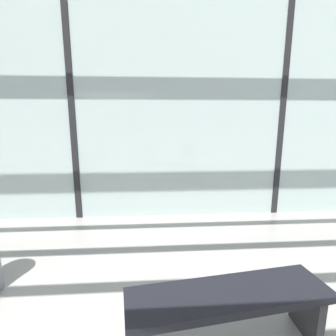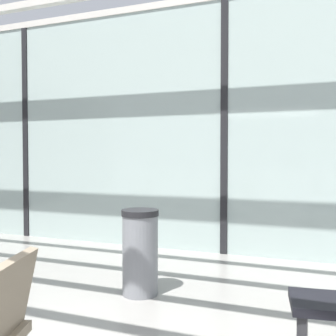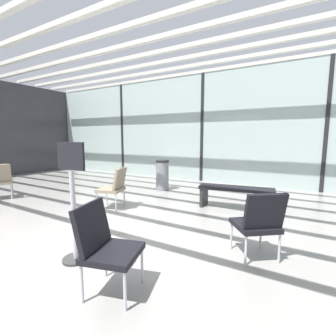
{
  "view_description": "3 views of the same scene",
  "coord_description": "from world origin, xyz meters",
  "px_view_note": "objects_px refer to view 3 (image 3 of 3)",
  "views": [
    {
      "loc": [
        1.27,
        0.94,
        1.69
      ],
      "look_at": [
        1.56,
        5.37,
        0.82
      ],
      "focal_mm": 26.79,
      "sensor_mm": 36.0,
      "label": 1
    },
    {
      "loc": [
        1.23,
        -0.27,
        1.41
      ],
      "look_at": [
        -0.83,
        5.1,
        1.22
      ],
      "focal_mm": 41.59,
      "sensor_mm": 36.0,
      "label": 2
    },
    {
      "loc": [
        2.91,
        -2.28,
        1.49
      ],
      "look_at": [
        -0.16,
        3.11,
        0.67
      ],
      "focal_mm": 24.67,
      "sensor_mm": 36.0,
      "label": 3
    }
  ],
  "objects_px": {
    "waiting_bench": "(236,192)",
    "trash_bin": "(162,175)",
    "lounge_chair_1": "(0,179)",
    "lounge_chair_2": "(259,221)",
    "lounge_chair_0": "(105,242)",
    "lounge_chair_3": "(114,185)",
    "parked_airplane": "(205,127)",
    "info_sign": "(73,206)"
  },
  "relations": [
    {
      "from": "lounge_chair_3",
      "to": "lounge_chair_2",
      "type": "bearing_deg",
      "value": 59.3
    },
    {
      "from": "parked_airplane",
      "to": "trash_bin",
      "type": "distance_m",
      "value": 7.01
    },
    {
      "from": "lounge_chair_2",
      "to": "lounge_chair_0",
      "type": "bearing_deg",
      "value": 11.32
    },
    {
      "from": "waiting_bench",
      "to": "info_sign",
      "type": "relative_size",
      "value": 1.07
    },
    {
      "from": "lounge_chair_3",
      "to": "waiting_bench",
      "type": "bearing_deg",
      "value": 101.15
    },
    {
      "from": "waiting_bench",
      "to": "lounge_chair_3",
      "type": "bearing_deg",
      "value": 20.76
    },
    {
      "from": "info_sign",
      "to": "lounge_chair_2",
      "type": "bearing_deg",
      "value": 30.03
    },
    {
      "from": "lounge_chair_0",
      "to": "lounge_chair_2",
      "type": "height_order",
      "value": "same"
    },
    {
      "from": "lounge_chair_3",
      "to": "lounge_chair_1",
      "type": "bearing_deg",
      "value": -91.77
    },
    {
      "from": "parked_airplane",
      "to": "lounge_chair_3",
      "type": "xyz_separation_m",
      "value": [
        1.29,
        -8.67,
        -1.59
      ]
    },
    {
      "from": "lounge_chair_1",
      "to": "waiting_bench",
      "type": "relative_size",
      "value": 0.57
    },
    {
      "from": "lounge_chair_3",
      "to": "waiting_bench",
      "type": "relative_size",
      "value": 0.57
    },
    {
      "from": "parked_airplane",
      "to": "lounge_chair_1",
      "type": "relative_size",
      "value": 13.53
    },
    {
      "from": "lounge_chair_1",
      "to": "waiting_bench",
      "type": "bearing_deg",
      "value": 141.63
    },
    {
      "from": "lounge_chair_2",
      "to": "lounge_chair_3",
      "type": "bearing_deg",
      "value": -50.46
    },
    {
      "from": "lounge_chair_1",
      "to": "waiting_bench",
      "type": "xyz_separation_m",
      "value": [
        5.14,
        2.02,
        -0.13
      ]
    },
    {
      "from": "lounge_chair_3",
      "to": "trash_bin",
      "type": "relative_size",
      "value": 1.01
    },
    {
      "from": "parked_airplane",
      "to": "trash_bin",
      "type": "xyz_separation_m",
      "value": [
        1.27,
        -6.7,
        -1.66
      ]
    },
    {
      "from": "trash_bin",
      "to": "info_sign",
      "type": "bearing_deg",
      "value": -74.62
    },
    {
      "from": "parked_airplane",
      "to": "info_sign",
      "type": "distance_m",
      "value": 10.83
    },
    {
      "from": "parked_airplane",
      "to": "lounge_chair_1",
      "type": "xyz_separation_m",
      "value": [
        -1.62,
        -9.48,
        -1.59
      ]
    },
    {
      "from": "parked_airplane",
      "to": "lounge_chair_3",
      "type": "height_order",
      "value": "parked_airplane"
    },
    {
      "from": "lounge_chair_0",
      "to": "lounge_chair_3",
      "type": "relative_size",
      "value": 1.0
    },
    {
      "from": "parked_airplane",
      "to": "lounge_chair_0",
      "type": "xyz_separation_m",
      "value": [
        3.05,
        -10.72,
        -1.59
      ]
    },
    {
      "from": "lounge_chair_2",
      "to": "trash_bin",
      "type": "relative_size",
      "value": 1.01
    },
    {
      "from": "waiting_bench",
      "to": "trash_bin",
      "type": "xyz_separation_m",
      "value": [
        -2.25,
        0.77,
        0.07
      ]
    },
    {
      "from": "lounge_chair_0",
      "to": "waiting_bench",
      "type": "xyz_separation_m",
      "value": [
        0.47,
        3.26,
        -0.13
      ]
    },
    {
      "from": "info_sign",
      "to": "waiting_bench",
      "type": "bearing_deg",
      "value": 68.31
    },
    {
      "from": "lounge_chair_0",
      "to": "waiting_bench",
      "type": "relative_size",
      "value": 0.57
    },
    {
      "from": "lounge_chair_0",
      "to": "trash_bin",
      "type": "bearing_deg",
      "value": 8.15
    },
    {
      "from": "lounge_chair_0",
      "to": "parked_airplane",
      "type": "bearing_deg",
      "value": 0.24
    },
    {
      "from": "lounge_chair_0",
      "to": "lounge_chair_3",
      "type": "xyz_separation_m",
      "value": [
        -1.76,
        2.05,
        0.0
      ]
    },
    {
      "from": "waiting_bench",
      "to": "trash_bin",
      "type": "height_order",
      "value": "trash_bin"
    },
    {
      "from": "lounge_chair_3",
      "to": "trash_bin",
      "type": "height_order",
      "value": "lounge_chair_3"
    },
    {
      "from": "lounge_chair_1",
      "to": "waiting_bench",
      "type": "height_order",
      "value": "lounge_chair_1"
    },
    {
      "from": "trash_bin",
      "to": "lounge_chair_0",
      "type": "bearing_deg",
      "value": -66.24
    },
    {
      "from": "parked_airplane",
      "to": "lounge_chair_1",
      "type": "distance_m",
      "value": 9.75
    },
    {
      "from": "lounge_chair_1",
      "to": "lounge_chair_2",
      "type": "height_order",
      "value": "same"
    },
    {
      "from": "lounge_chair_1",
      "to": "trash_bin",
      "type": "relative_size",
      "value": 1.01
    },
    {
      "from": "parked_airplane",
      "to": "info_sign",
      "type": "bearing_deg",
      "value": -77.55
    },
    {
      "from": "lounge_chair_3",
      "to": "trash_bin",
      "type": "xyz_separation_m",
      "value": [
        -0.01,
        1.98,
        -0.06
      ]
    },
    {
      "from": "lounge_chair_2",
      "to": "trash_bin",
      "type": "bearing_deg",
      "value": -79.17
    }
  ]
}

